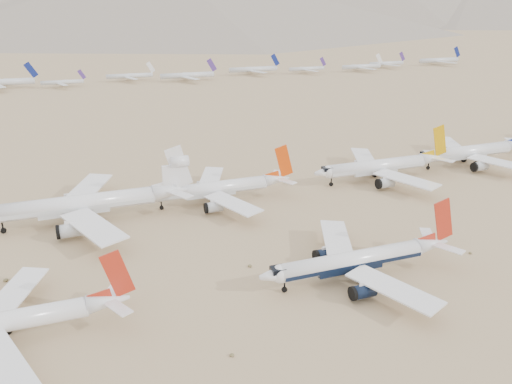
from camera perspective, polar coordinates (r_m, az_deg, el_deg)
The scene contains 9 objects.
ground at distance 123.20m, azimuth 15.26°, elevation -9.00°, with size 7000.00×7000.00×0.00m, color #9B7C5A.
main_airliner at distance 117.88m, azimuth 11.82°, elevation -7.55°, with size 47.46×46.36×16.75m.
second_airliner at distance 106.30m, azimuth -26.52°, elevation -13.14°, with size 44.35×43.35×15.73m.
row2_navy_widebody at distance 211.51m, azimuth 23.51°, elevation 4.27°, with size 51.26×50.13×18.24m.
row2_gold_tail at distance 182.57m, azimuth 14.21°, elevation 2.90°, with size 50.83×49.71×18.10m.
row2_orange_tail at distance 157.62m, azimuth -4.22°, elevation 0.45°, with size 46.96×45.94×16.75m.
row2_white_trijet at distance 150.79m, azimuth -18.44°, elevation -1.13°, with size 57.55×56.24×20.39m.
distant_storage_row at distance 411.78m, azimuth -9.06°, elevation 13.16°, with size 569.49×58.49×15.89m.
desert_scrub at distance 92.39m, azimuth 7.79°, elevation -19.66°, with size 206.06×121.67×0.63m.
Camera 1 is at (-64.97, -85.43, 60.49)m, focal length 35.00 mm.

